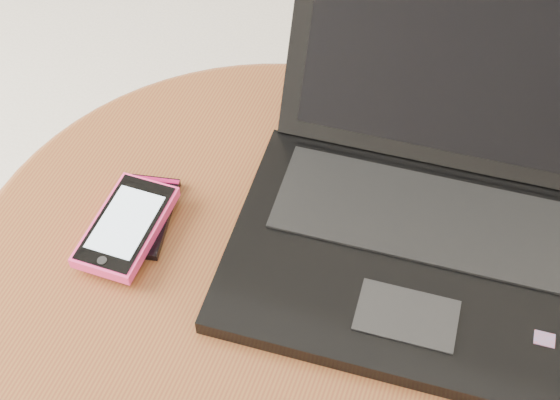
% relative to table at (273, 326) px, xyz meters
% --- Properties ---
extents(table, '(0.64, 0.64, 0.51)m').
position_rel_table_xyz_m(table, '(0.00, 0.00, 0.00)').
color(table, '#4C2818').
rests_on(table, ground).
extents(laptop, '(0.39, 0.39, 0.23)m').
position_rel_table_xyz_m(laptop, '(0.13, 0.10, 0.15)').
color(laptop, black).
rests_on(laptop, table).
extents(phone_black, '(0.07, 0.11, 0.01)m').
position_rel_table_xyz_m(phone_black, '(-0.15, 0.02, 0.11)').
color(phone_black, black).
rests_on(phone_black, table).
extents(phone_pink, '(0.07, 0.12, 0.01)m').
position_rel_table_xyz_m(phone_pink, '(-0.15, -0.01, 0.13)').
color(phone_pink, '#FD347B').
rests_on(phone_pink, phone_black).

